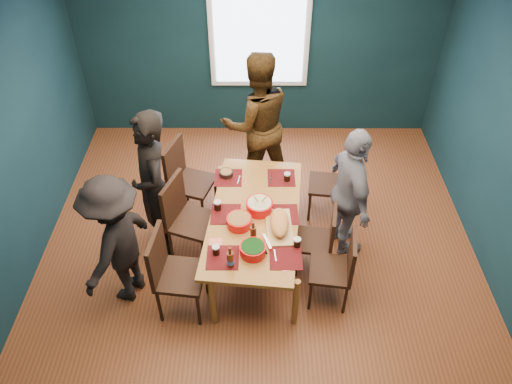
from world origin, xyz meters
TOP-DOWN VIEW (x-y plane):
  - room at (0.00, 0.27)m, footprint 5.01×5.01m
  - dining_table at (-0.05, -0.13)m, footprint 1.10×1.93m
  - chair_left_far at (-0.89, 0.64)m, footprint 0.59×0.59m
  - chair_left_mid at (-0.82, -0.01)m, footprint 0.59×0.59m
  - chair_left_near at (-0.87, -0.77)m, footprint 0.51×0.51m
  - chair_right_far at (0.90, 0.64)m, footprint 0.47×0.47m
  - chair_right_mid at (0.67, -0.25)m, footprint 0.44×0.44m
  - chair_right_near at (0.80, -0.67)m, footprint 0.46×0.46m
  - person_far_left at (-1.12, 0.08)m, footprint 0.63×0.77m
  - person_back at (-0.03, 1.26)m, footprint 1.06×0.92m
  - person_right at (0.97, 0.08)m, footprint 0.58×1.00m
  - person_near_left at (-1.40, -0.58)m, footprint 0.91×1.14m
  - bowl_salad at (-0.21, -0.28)m, footprint 0.26×0.26m
  - bowl_dumpling at (0.00, -0.06)m, footprint 0.28×0.28m
  - bowl_herbs at (-0.06, -0.67)m, footprint 0.26×0.26m
  - cutting_board at (0.20, -0.33)m, footprint 0.33×0.65m
  - small_bowl at (-0.38, 0.51)m, footprint 0.16×0.16m
  - beer_bottle_a at (-0.28, -0.83)m, footprint 0.07×0.07m
  - beer_bottle_b at (-0.06, -0.49)m, footprint 0.06×0.06m
  - cola_glass_a at (-0.42, -0.67)m, footprint 0.07×0.07m
  - cola_glass_b at (0.37, -0.57)m, footprint 0.08×0.08m
  - cola_glass_c at (0.31, 0.43)m, footprint 0.07×0.07m
  - cola_glass_d at (-0.44, -0.05)m, footprint 0.08×0.08m
  - napkin_a at (0.31, -0.08)m, footprint 0.13×0.13m
  - napkin_b at (-0.44, -0.53)m, footprint 0.13×0.13m
  - napkin_c at (0.26, -0.83)m, footprint 0.16×0.16m

SIDE VIEW (x-z plane):
  - chair_right_mid at x=0.67m, z-range 0.07..0.92m
  - chair_right_near at x=0.80m, z-range 0.08..0.99m
  - chair_right_far at x=0.90m, z-range 0.08..1.00m
  - chair_left_near at x=-0.87m, z-range 0.08..1.11m
  - chair_left_mid at x=-0.82m, z-range 0.09..1.12m
  - chair_left_far at x=-0.89m, z-range 0.09..1.12m
  - dining_table at x=-0.05m, z-range 0.28..0.98m
  - napkin_a at x=0.31m, z-range 0.70..0.70m
  - napkin_c at x=0.26m, z-range 0.70..0.70m
  - napkin_b at x=-0.44m, z-range 0.70..0.70m
  - small_bowl at x=-0.38m, z-range 0.70..0.77m
  - cola_glass_a at x=-0.42m, z-range 0.71..0.81m
  - cola_glass_c at x=0.31m, z-range 0.71..0.81m
  - bowl_salad at x=-0.21m, z-range 0.70..0.81m
  - cola_glass_b at x=0.37m, z-range 0.71..0.81m
  - bowl_herbs at x=-0.06m, z-range 0.70..0.82m
  - cola_glass_d at x=-0.44m, z-range 0.71..0.82m
  - bowl_dumpling at x=0.00m, z-range 0.63..0.90m
  - cutting_board at x=0.20m, z-range 0.69..0.84m
  - person_near_left at x=-1.40m, z-range 0.00..1.54m
  - beer_bottle_a at x=-0.28m, z-range 0.66..0.92m
  - beer_bottle_b at x=-0.06m, z-range 0.67..0.92m
  - person_right at x=0.97m, z-range 0.00..1.61m
  - person_far_left at x=-1.12m, z-range 0.00..1.80m
  - person_back at x=-0.03m, z-range 0.00..1.85m
  - room at x=0.00m, z-range 0.01..2.73m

